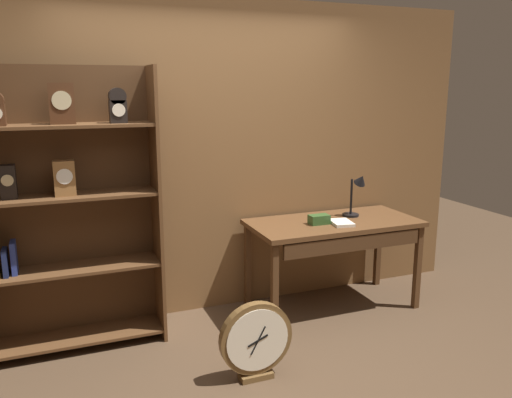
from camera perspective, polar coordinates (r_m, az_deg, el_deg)
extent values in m
plane|color=#4C3826|center=(3.55, 2.44, -20.08)|extent=(10.00, 10.00, 0.00)
cube|color=brown|center=(4.33, -4.86, 4.35)|extent=(4.80, 0.05, 2.60)
cube|color=brown|center=(3.92, -10.95, -0.79)|extent=(0.02, 0.34, 2.05)
cube|color=#4B2F1A|center=(4.02, -19.97, -0.99)|extent=(1.25, 0.01, 2.05)
cube|color=brown|center=(4.18, -18.91, -14.16)|extent=(1.20, 0.32, 0.02)
cube|color=brown|center=(3.97, -19.45, -7.26)|extent=(1.20, 0.32, 0.02)
cube|color=brown|center=(3.83, -20.02, 0.27)|extent=(1.20, 0.32, 0.02)
cube|color=brown|center=(3.77, -20.58, 7.59)|extent=(1.20, 0.32, 0.02)
cube|color=black|center=(3.85, -25.73, 1.72)|extent=(0.10, 0.10, 0.23)
cylinder|color=#C6B78C|center=(3.79, -25.81, 1.86)|extent=(0.08, 0.01, 0.08)
cube|color=#472816|center=(3.77, -20.70, 9.85)|extent=(0.16, 0.10, 0.27)
cylinder|color=#C6B78C|center=(3.72, -20.71, 10.16)|extent=(0.13, 0.01, 0.13)
cube|color=olive|center=(3.80, -20.42, 2.18)|extent=(0.14, 0.10, 0.24)
cylinder|color=white|center=(3.74, -20.42, 2.34)|extent=(0.11, 0.01, 0.11)
cube|color=black|center=(3.77, -15.02, 9.32)|extent=(0.12, 0.09, 0.16)
cylinder|color=black|center=(3.76, -15.11, 10.92)|extent=(0.12, 0.09, 0.12)
cylinder|color=silver|center=(3.71, -14.94, 9.48)|extent=(0.09, 0.01, 0.09)
cube|color=#19234C|center=(3.95, -25.98, -6.31)|extent=(0.03, 0.14, 0.19)
cube|color=navy|center=(3.96, -25.21, -5.87)|extent=(0.04, 0.14, 0.23)
cube|color=brown|center=(4.45, 8.57, -2.63)|extent=(1.45, 0.69, 0.04)
cube|color=#50321B|center=(4.03, 2.07, -9.97)|extent=(0.05, 0.05, 0.74)
cube|color=#50321B|center=(4.70, 17.43, -7.23)|extent=(0.05, 0.05, 0.74)
cube|color=#50321B|center=(4.54, -0.93, -7.34)|extent=(0.05, 0.05, 0.74)
cube|color=#50321B|center=(5.14, 13.32, -5.28)|extent=(0.05, 0.05, 0.74)
cube|color=#472C18|center=(4.20, 10.75, -4.87)|extent=(1.23, 0.03, 0.12)
cylinder|color=black|center=(4.62, 10.41, -1.74)|extent=(0.14, 0.14, 0.02)
cylinder|color=black|center=(4.58, 10.49, 0.27)|extent=(0.02, 0.02, 0.31)
cone|color=black|center=(4.54, 11.55, 2.12)|extent=(0.12, 0.14, 0.13)
cube|color=#2D5123|center=(4.31, 6.99, -2.26)|extent=(0.17, 0.10, 0.08)
cube|color=silver|center=(4.34, 9.44, -2.61)|extent=(0.20, 0.24, 0.02)
cube|color=brown|center=(3.63, -0.02, -18.90)|extent=(0.22, 0.11, 0.04)
cylinder|color=brown|center=(3.49, -0.02, -15.13)|extent=(0.50, 0.06, 0.50)
cylinder|color=silver|center=(3.47, 0.20, -15.38)|extent=(0.43, 0.01, 0.43)
cube|color=black|center=(3.46, 0.22, -15.40)|extent=(0.14, 0.01, 0.07)
cube|color=black|center=(3.46, 0.23, -15.41)|extent=(0.11, 0.01, 0.19)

